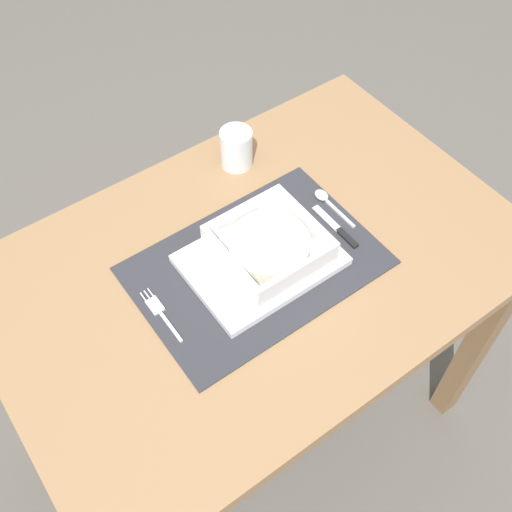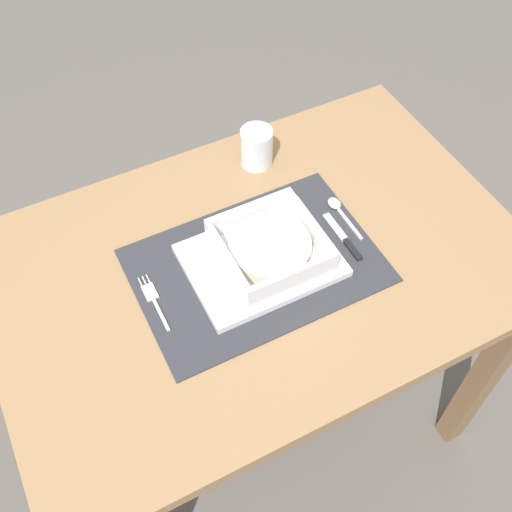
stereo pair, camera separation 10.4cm
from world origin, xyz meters
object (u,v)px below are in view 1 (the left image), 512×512
porridge_bowl (269,247)px  fork (159,311)px  dining_table (258,293)px  butter_knife (337,228)px  spoon (325,199)px  drinking_glass (236,150)px

porridge_bowl → fork: 0.23m
dining_table → porridge_bowl: 0.15m
butter_knife → spoon: bearing=67.2°
porridge_bowl → drinking_glass: bearing=68.2°
porridge_bowl → butter_knife: size_ratio=1.39×
porridge_bowl → butter_knife: 0.16m
spoon → butter_knife: size_ratio=0.91×
fork → spoon: 0.40m
dining_table → butter_knife: 0.21m
drinking_glass → spoon: bearing=-67.3°
fork → spoon: bearing=5.1°
fork → drinking_glass: 0.39m
spoon → drinking_glass: size_ratio=1.38×
drinking_glass → fork: bearing=-145.0°
fork → butter_knife: butter_knife is taller
drinking_glass → dining_table: bearing=-116.2°
drinking_glass → porridge_bowl: bearing=-111.8°
fork → butter_knife: size_ratio=0.99×
fork → drinking_glass: bearing=35.6°
dining_table → butter_knife: size_ratio=7.74×
porridge_bowl → spoon: 0.19m
porridge_bowl → spoon: size_ratio=1.53×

